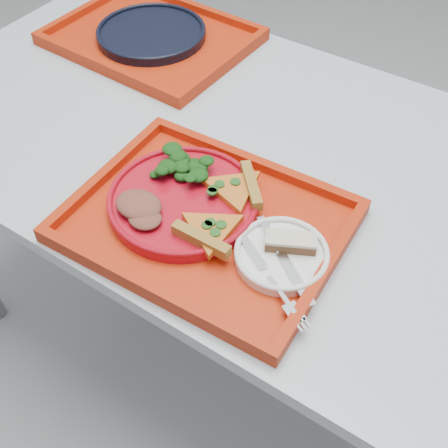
{
  "coord_description": "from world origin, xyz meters",
  "views": [
    {
      "loc": [
        0.38,
        -0.73,
        1.47
      ],
      "look_at": [
        0.04,
        -0.21,
        0.78
      ],
      "focal_mm": 45.0,
      "sensor_mm": 36.0,
      "label": 1
    }
  ],
  "objects": [
    {
      "name": "ground",
      "position": [
        0.0,
        0.0,
        0.0
      ],
      "size": [
        10.0,
        10.0,
        0.0
      ],
      "primitive_type": "plane",
      "color": "gray",
      "rests_on": "ground"
    },
    {
      "name": "table",
      "position": [
        0.0,
        0.0,
        0.68
      ],
      "size": [
        1.6,
        0.8,
        0.75
      ],
      "color": "#9DA7B0",
      "rests_on": "ground"
    },
    {
      "name": "tray_main",
      "position": [
        0.0,
        -0.21,
        0.76
      ],
      "size": [
        0.46,
        0.37,
        0.01
      ],
      "primitive_type": "cube",
      "rotation": [
        0.0,
        0.0,
        0.04
      ],
      "color": "#AE2309",
      "rests_on": "table"
    },
    {
      "name": "tray_far",
      "position": [
        -0.45,
        0.21,
        0.76
      ],
      "size": [
        0.46,
        0.37,
        0.01
      ],
      "primitive_type": "cube",
      "rotation": [
        0.0,
        0.0,
        -0.03
      ],
      "color": "#AE2309",
      "rests_on": "table"
    },
    {
      "name": "dinner_plate",
      "position": [
        -0.05,
        -0.2,
        0.77
      ],
      "size": [
        0.26,
        0.26,
        0.02
      ],
      "primitive_type": "cylinder",
      "color": "#A90B19",
      "rests_on": "tray_main"
    },
    {
      "name": "side_plate",
      "position": [
        0.15,
        -0.21,
        0.77
      ],
      "size": [
        0.15,
        0.15,
        0.01
      ],
      "primitive_type": "cylinder",
      "color": "white",
      "rests_on": "tray_main"
    },
    {
      "name": "navy_plate",
      "position": [
        -0.45,
        0.21,
        0.77
      ],
      "size": [
        0.26,
        0.26,
        0.02
      ],
      "primitive_type": "cylinder",
      "color": "black",
      "rests_on": "tray_far"
    },
    {
      "name": "pizza_slice_a",
      "position": [
        0.03,
        -0.24,
        0.79
      ],
      "size": [
        0.1,
        0.12,
        0.02
      ],
      "primitive_type": null,
      "rotation": [
        0.0,
        0.0,
        1.58
      ],
      "color": "orange",
      "rests_on": "dinner_plate"
    },
    {
      "name": "pizza_slice_b",
      "position": [
        0.01,
        -0.14,
        0.79
      ],
      "size": [
        0.16,
        0.16,
        0.02
      ],
      "primitive_type": null,
      "rotation": [
        0.0,
        0.0,
        3.9
      ],
      "color": "orange",
      "rests_on": "dinner_plate"
    },
    {
      "name": "salad_heap",
      "position": [
        -0.09,
        -0.15,
        0.8
      ],
      "size": [
        0.08,
        0.07,
        0.04
      ],
      "primitive_type": "ellipsoid",
      "color": "black",
      "rests_on": "dinner_plate"
    },
    {
      "name": "meat_portion",
      "position": [
        -0.1,
        -0.26,
        0.79
      ],
      "size": [
        0.08,
        0.07,
        0.02
      ],
      "primitive_type": "ellipsoid",
      "color": "brown",
      "rests_on": "dinner_plate"
    },
    {
      "name": "dessert_bar",
      "position": [
        0.15,
        -0.19,
        0.79
      ],
      "size": [
        0.09,
        0.07,
        0.02
      ],
      "rotation": [
        0.0,
        0.0,
        0.47
      ],
      "color": "#52321B",
      "rests_on": "side_plate"
    },
    {
      "name": "knife",
      "position": [
        0.16,
        -0.22,
        0.78
      ],
      "size": [
        0.16,
        0.12,
        0.01
      ],
      "primitive_type": "cube",
      "rotation": [
        0.0,
        0.0,
        -0.61
      ],
      "color": "silver",
      "rests_on": "side_plate"
    },
    {
      "name": "fork",
      "position": [
        0.16,
        -0.26,
        0.78
      ],
      "size": [
        0.17,
        0.11,
        0.01
      ],
      "primitive_type": "cube",
      "rotation": [
        0.0,
        0.0,
        -0.52
      ],
      "color": "silver",
      "rests_on": "side_plate"
    }
  ]
}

